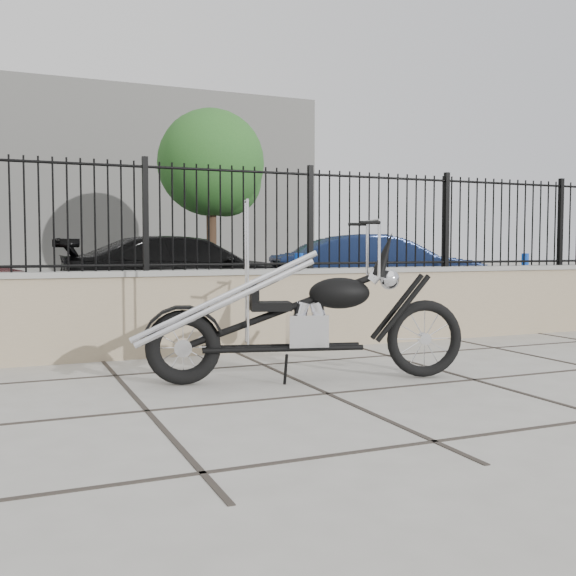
# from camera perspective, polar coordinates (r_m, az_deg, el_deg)

# --- Properties ---
(ground_plane) EXTENTS (90.00, 90.00, 0.00)m
(ground_plane) POSITION_cam_1_polar(r_m,az_deg,el_deg) (5.67, 3.39, -8.94)
(ground_plane) COLOR #99968E
(ground_plane) RESTS_ON ground
(parking_lot) EXTENTS (30.00, 30.00, 0.00)m
(parking_lot) POSITION_cam_1_polar(r_m,az_deg,el_deg) (17.67, -14.99, -0.60)
(parking_lot) COLOR black
(parking_lot) RESTS_ON ground
(retaining_wall) EXTENTS (14.00, 0.36, 0.96)m
(retaining_wall) POSITION_cam_1_polar(r_m,az_deg,el_deg) (7.89, -4.72, -1.91)
(retaining_wall) COLOR gray
(retaining_wall) RESTS_ON ground_plane
(iron_fence) EXTENTS (14.00, 0.08, 1.20)m
(iron_fence) POSITION_cam_1_polar(r_m,az_deg,el_deg) (7.86, -4.76, 5.95)
(iron_fence) COLOR black
(iron_fence) RESTS_ON retaining_wall
(background_building) EXTENTS (22.00, 6.00, 8.00)m
(background_building) POSITION_cam_1_polar(r_m,az_deg,el_deg) (31.67, -18.72, 8.33)
(background_building) COLOR beige
(background_building) RESTS_ON ground_plane
(chopper_motorcycle) EXTENTS (2.81, 1.17, 1.67)m
(chopper_motorcycle) POSITION_cam_1_polar(r_m,az_deg,el_deg) (6.07, 1.11, -0.16)
(chopper_motorcycle) COLOR black
(chopper_motorcycle) RESTS_ON ground_plane
(car_black) EXTENTS (4.96, 2.06, 1.43)m
(car_black) POSITION_cam_1_polar(r_m,az_deg,el_deg) (13.26, -8.39, 1.27)
(car_black) COLOR black
(car_black) RESTS_ON parking_lot
(car_blue) EXTENTS (4.70, 2.51, 1.47)m
(car_blue) POSITION_cam_1_polar(r_m,az_deg,el_deg) (13.96, 7.83, 1.46)
(car_blue) COLOR #0F1A38
(car_blue) RESTS_ON parking_lot
(bollard_b) EXTENTS (0.16, 0.16, 1.12)m
(bollard_b) POSITION_cam_1_polar(r_m,az_deg,el_deg) (10.61, 0.93, -0.07)
(bollard_b) COLOR #0D28CE
(bollard_b) RESTS_ON ground_plane
(bollard_c) EXTENTS (0.18, 0.18, 1.10)m
(bollard_c) POSITION_cam_1_polar(r_m,az_deg,el_deg) (13.43, 19.40, 0.43)
(bollard_c) COLOR blue
(bollard_c) RESTS_ON ground_plane
(tree_right) EXTENTS (3.53, 3.53, 5.96)m
(tree_right) POSITION_cam_1_polar(r_m,az_deg,el_deg) (22.84, -6.54, 10.89)
(tree_right) COLOR #382619
(tree_right) RESTS_ON ground_plane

